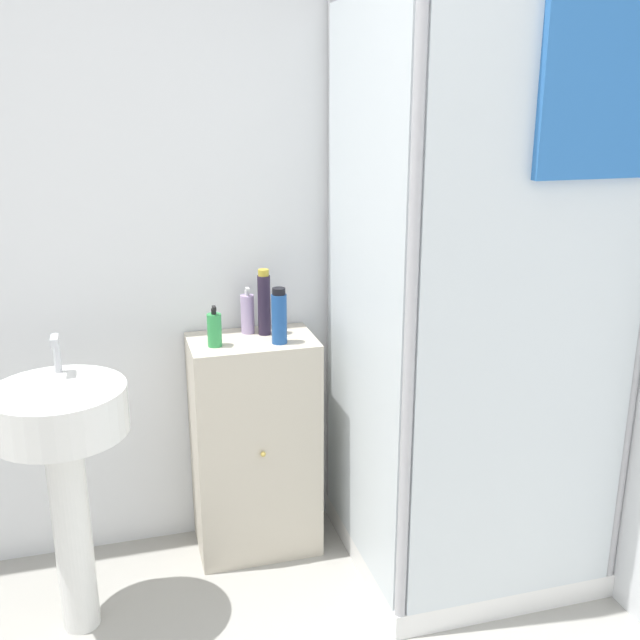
# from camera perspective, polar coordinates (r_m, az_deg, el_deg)

# --- Properties ---
(wall_back) EXTENTS (6.40, 0.06, 2.50)m
(wall_back) POSITION_cam_1_polar(r_m,az_deg,el_deg) (2.82, -16.33, 6.24)
(wall_back) COLOR silver
(wall_back) RESTS_ON ground_plane
(shower_enclosure) EXTENTS (0.83, 0.86, 2.08)m
(shower_enclosure) POSITION_cam_1_polar(r_m,az_deg,el_deg) (2.78, 10.70, -7.55)
(shower_enclosure) COLOR white
(shower_enclosure) RESTS_ON ground_plane
(vanity_cabinet) EXTENTS (0.47, 0.32, 0.87)m
(vanity_cabinet) POSITION_cam_1_polar(r_m,az_deg,el_deg) (2.94, -4.99, -9.52)
(vanity_cabinet) COLOR beige
(vanity_cabinet) RESTS_ON ground_plane
(sink) EXTENTS (0.42, 0.42, 1.00)m
(sink) POSITION_cam_1_polar(r_m,az_deg,el_deg) (2.53, -18.99, -9.10)
(sink) COLOR white
(sink) RESTS_ON ground_plane
(soap_dispenser) EXTENTS (0.05, 0.05, 0.15)m
(soap_dispenser) POSITION_cam_1_polar(r_m,az_deg,el_deg) (2.69, -8.05, -0.72)
(soap_dispenser) COLOR green
(soap_dispenser) RESTS_ON vanity_cabinet
(shampoo_bottle_tall_black) EXTENTS (0.05, 0.05, 0.25)m
(shampoo_bottle_tall_black) POSITION_cam_1_polar(r_m,az_deg,el_deg) (2.79, -4.28, 1.30)
(shampoo_bottle_tall_black) COLOR #281E33
(shampoo_bottle_tall_black) RESTS_ON vanity_cabinet
(shampoo_bottle_blue) EXTENTS (0.06, 0.06, 0.21)m
(shampoo_bottle_blue) POSITION_cam_1_polar(r_m,az_deg,el_deg) (2.69, -3.13, 0.26)
(shampoo_bottle_blue) COLOR #1E4C93
(shampoo_bottle_blue) RESTS_ON vanity_cabinet
(lotion_bottle_white) EXTENTS (0.05, 0.05, 0.18)m
(lotion_bottle_white) POSITION_cam_1_polar(r_m,az_deg,el_deg) (2.83, -5.55, 0.50)
(lotion_bottle_white) COLOR #B299C6
(lotion_bottle_white) RESTS_ON vanity_cabinet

